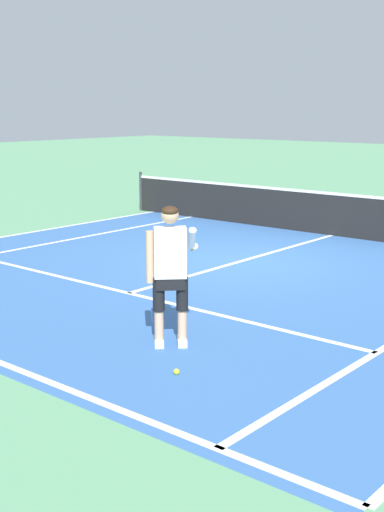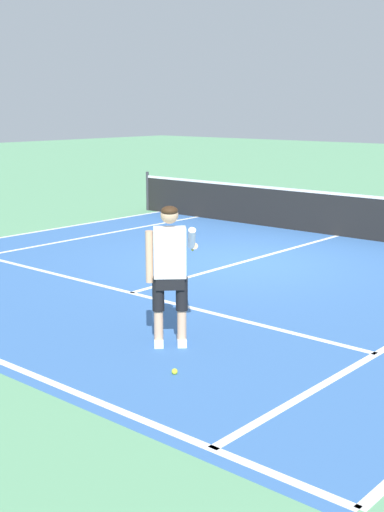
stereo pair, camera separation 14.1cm
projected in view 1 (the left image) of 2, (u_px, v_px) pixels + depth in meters
The scene contains 9 objects.
ground_plane at pixel (240, 262), 12.90m from camera, with size 80.00×80.00×0.00m, color #609E70.
court_inner_surface at pixel (198, 274), 11.98m from camera, with size 10.98×9.84×0.00m, color #3866A8.
line_service at pixel (129, 293), 10.72m from camera, with size 8.23×0.10×0.01m, color white.
line_centre_service at pixel (249, 259), 13.12m from camera, with size 0.10×6.40×0.01m, color white.
line_singles_left at pixel (47, 244), 14.57m from camera, with size 0.10×9.44×0.01m, color white.
line_doubles_left at pixel (8, 236), 15.43m from camera, with size 0.10×9.44×0.01m, color white.
tennis_net at pixel (332, 213), 15.41m from camera, with size 11.96×0.08×1.07m.
tennis_player at pixel (171, 266), 8.19m from camera, with size 0.73×1.16×1.71m.
tennis_ball_near_feet at pixel (177, 372), 7.48m from camera, with size 0.07×0.07×0.07m, color #CCE02D.
Camera 1 is at (7.41, -10.21, 2.85)m, focal length 48.57 mm.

